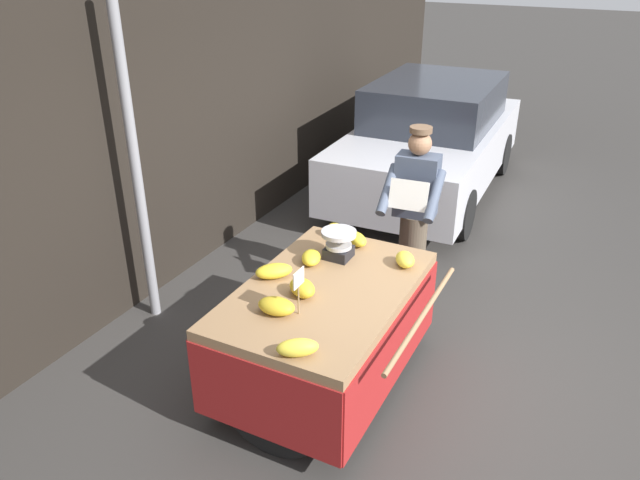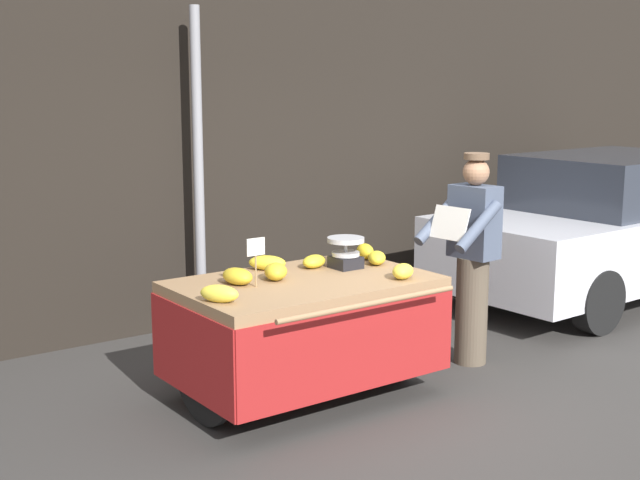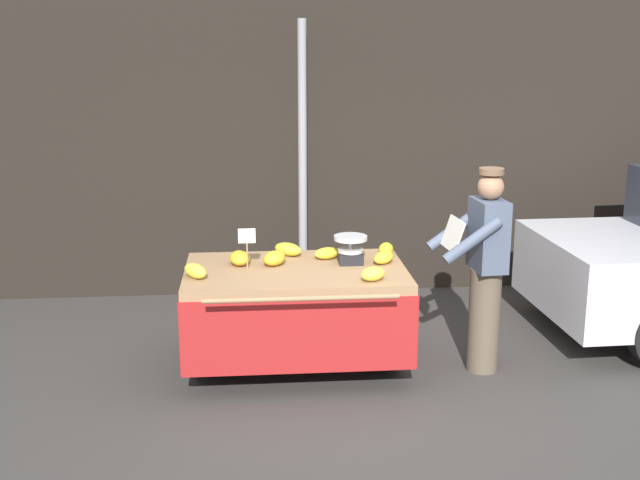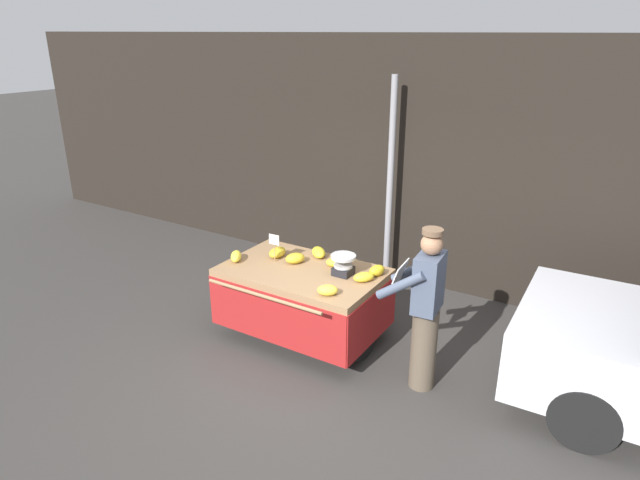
{
  "view_description": "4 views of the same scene",
  "coord_description": "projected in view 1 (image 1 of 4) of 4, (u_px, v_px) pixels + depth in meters",
  "views": [
    {
      "loc": [
        -4.04,
        -1.04,
        3.2
      ],
      "look_at": [
        -0.37,
        0.82,
        1.15
      ],
      "focal_mm": 34.32,
      "sensor_mm": 36.0,
      "label": 1
    },
    {
      "loc": [
        -3.99,
        -4.2,
        2.28
      ],
      "look_at": [
        -0.44,
        0.67,
        1.15
      ],
      "focal_mm": 48.22,
      "sensor_mm": 36.0,
      "label": 2
    },
    {
      "loc": [
        -0.93,
        -5.65,
        2.7
      ],
      "look_at": [
        -0.37,
        0.74,
        1.1
      ],
      "focal_mm": 45.1,
      "sensor_mm": 36.0,
      "label": 3
    },
    {
      "loc": [
        2.59,
        -4.06,
        3.43
      ],
      "look_at": [
        -0.38,
        0.73,
        1.26
      ],
      "focal_mm": 30.72,
      "sensor_mm": 36.0,
      "label": 4
    }
  ],
  "objects": [
    {
      "name": "banana_bunch_0",
      "position": [
        274.0,
        271.0,
        4.6
      ],
      "size": [
        0.3,
        0.31,
        0.11
      ],
      "primitive_type": "ellipsoid",
      "rotation": [
        0.0,
        0.0,
        0.74
      ],
      "color": "yellow",
      "rests_on": "banana_cart"
    },
    {
      "name": "banana_bunch_2",
      "position": [
        302.0,
        288.0,
        4.36
      ],
      "size": [
        0.26,
        0.28,
        0.12
      ],
      "primitive_type": "ellipsoid",
      "rotation": [
        0.0,
        0.0,
        2.58
      ],
      "color": "gold",
      "rests_on": "banana_cart"
    },
    {
      "name": "street_pole",
      "position": [
        136.0,
        167.0,
        5.14
      ],
      "size": [
        0.09,
        0.09,
        2.91
      ],
      "primitive_type": "cylinder",
      "color": "gray",
      "rests_on": "ground"
    },
    {
      "name": "banana_bunch_5",
      "position": [
        276.0,
        306.0,
        4.15
      ],
      "size": [
        0.19,
        0.28,
        0.11
      ],
      "primitive_type": "ellipsoid",
      "rotation": [
        0.0,
        0.0,
        0.1
      ],
      "color": "gold",
      "rests_on": "banana_cart"
    },
    {
      "name": "vendor_person",
      "position": [
        414.0,
        216.0,
        5.66
      ],
      "size": [
        0.6,
        0.55,
        1.71
      ],
      "color": "brown",
      "rests_on": "ground"
    },
    {
      "name": "banana_cart",
      "position": [
        325.0,
        313.0,
        4.58
      ],
      "size": [
        1.83,
        1.35,
        0.89
      ],
      "color": "#93704C",
      "rests_on": "ground"
    },
    {
      "name": "back_wall",
      "position": [
        129.0,
        121.0,
        5.5
      ],
      "size": [
        16.0,
        0.24,
        3.4
      ],
      "primitive_type": "cube",
      "color": "black",
      "rests_on": "ground"
    },
    {
      "name": "ground_plane",
      "position": [
        428.0,
        366.0,
        5.07
      ],
      "size": [
        60.0,
        60.0,
        0.0
      ],
      "primitive_type": "plane",
      "color": "#383533"
    },
    {
      "name": "banana_bunch_3",
      "position": [
        337.0,
        230.0,
        5.21
      ],
      "size": [
        0.19,
        0.23,
        0.12
      ],
      "primitive_type": "ellipsoid",
      "rotation": [
        0.0,
        0.0,
        2.79
      ],
      "color": "gold",
      "rests_on": "banana_cart"
    },
    {
      "name": "banana_bunch_6",
      "position": [
        405.0,
        259.0,
        4.76
      ],
      "size": [
        0.25,
        0.23,
        0.11
      ],
      "primitive_type": "ellipsoid",
      "rotation": [
        0.0,
        0.0,
        2.13
      ],
      "color": "yellow",
      "rests_on": "banana_cart"
    },
    {
      "name": "price_sign",
      "position": [
        299.0,
        283.0,
        4.06
      ],
      "size": [
        0.14,
        0.01,
        0.34
      ],
      "color": "#997A51",
      "rests_on": "banana_cart"
    },
    {
      "name": "banana_bunch_1",
      "position": [
        311.0,
        258.0,
        4.8
      ],
      "size": [
        0.27,
        0.23,
        0.1
      ],
      "primitive_type": "ellipsoid",
      "rotation": [
        0.0,
        0.0,
        1.97
      ],
      "color": "yellow",
      "rests_on": "banana_cart"
    },
    {
      "name": "banana_bunch_4",
      "position": [
        298.0,
        348.0,
        3.74
      ],
      "size": [
        0.25,
        0.29,
        0.11
      ],
      "primitive_type": "ellipsoid",
      "rotation": [
        0.0,
        0.0,
        0.6
      ],
      "color": "yellow",
      "rests_on": "banana_cart"
    },
    {
      "name": "banana_bunch_7",
      "position": [
        356.0,
        239.0,
        5.09
      ],
      "size": [
        0.25,
        0.27,
        0.1
      ],
      "primitive_type": "ellipsoid",
      "rotation": [
        0.0,
        0.0,
        2.47
      ],
      "color": "yellow",
      "rests_on": "banana_cart"
    },
    {
      "name": "parked_car",
      "position": [
        431.0,
        139.0,
        8.21
      ],
      "size": [
        3.95,
        1.83,
        1.51
      ],
      "color": "silver",
      "rests_on": "ground"
    },
    {
      "name": "weighing_scale",
      "position": [
        339.0,
        244.0,
        4.85
      ],
      "size": [
        0.28,
        0.28,
        0.24
      ],
      "color": "black",
      "rests_on": "banana_cart"
    }
  ]
}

